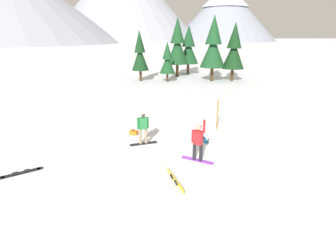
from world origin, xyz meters
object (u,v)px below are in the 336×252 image
Objects in this scene: loose_snowboard_near_right at (174,179)px; pine_tree_slender at (140,54)px; pine_tree_twin at (177,45)px; pine_tree_leaning at (188,48)px; loose_snowboard_near_left at (21,173)px; pine_tree_broad at (213,46)px; pine_tree_tall at (234,50)px; pine_tree_short at (167,60)px; loose_snowboard_far_spare at (202,137)px; snowboarder_foreground at (198,141)px; snowboarder_midground at (143,128)px; backpack_orange at (134,132)px; trail_marker_pole at (217,115)px.

loose_snowboard_near_right is 0.30× the size of pine_tree_slender.
pine_tree_twin reaches higher than pine_tree_leaning.
pine_tree_broad reaches higher than loose_snowboard_near_left.
pine_tree_tall is 8.18m from pine_tree_short.
loose_snowboard_far_spare is (8.23, 3.87, -0.00)m from loose_snowboard_near_left.
pine_tree_short is (-1.58, 18.85, 2.56)m from loose_snowboard_far_spare.
loose_snowboard_near_left is 23.81m from pine_tree_short.
pine_tree_short reaches higher than snowboarder_foreground.
snowboarder_midground is at bearing -85.42° from pine_tree_slender.
pine_tree_short is (2.37, 18.27, 2.45)m from backpack_orange.
pine_tree_tall is at bearing -0.40° from pine_tree_broad.
trail_marker_pole is (2.89, 6.18, 0.78)m from loose_snowboard_near_right.
pine_tree_leaning is (1.74, 2.55, -0.50)m from pine_tree_twin.
trail_marker_pole reaches higher than loose_snowboard_far_spare.
snowboarder_midground is 0.37× the size of pine_tree_short.
loose_snowboard_far_spare is 19.09m from pine_tree_short.
loose_snowboard_near_left is at bearing -98.10° from pine_tree_slender.
pine_tree_tall reaches higher than snowboarder_foreground.
trail_marker_pole is 0.27× the size of pine_tree_leaning.
backpack_orange is 0.12× the size of pine_tree_short.
pine_tree_short reaches higher than loose_snowboard_near_left.
pine_tree_slender is at bearing 100.75° from snowboarder_foreground.
snowboarder_midground is at bearing 110.33° from loose_snowboard_near_right.
pine_tree_leaning is at bearing 71.58° from loose_snowboard_near_left.
pine_tree_tall reaches higher than pine_tree_short.
pine_tree_short is at bearing -108.81° from pine_tree_twin.
trail_marker_pole is at bearing -71.67° from pine_tree_slender.
snowboarder_midground is at bearing -97.51° from pine_tree_twin.
loose_snowboard_near_right is (6.41, -0.91, 0.12)m from loose_snowboard_near_left.
backpack_orange is 0.08× the size of pine_tree_tall.
pine_tree_leaning is (2.28, 28.53, 2.77)m from snowboarder_foreground.
snowboarder_foreground is 22.78m from pine_tree_broad.
snowboarder_midground is 0.25× the size of pine_tree_tall.
trail_marker_pole is (1.75, 4.26, -0.02)m from snowboarder_foreground.
pine_tree_slender reaches higher than loose_snowboard_near_right.
pine_tree_broad reaches higher than trail_marker_pole.
loose_snowboard_near_right is 24.65m from pine_tree_slender.
pine_tree_twin is at bearing 80.38° from backpack_orange.
pine_tree_leaning is 0.98× the size of pine_tree_tall.
pine_tree_short is at bearing -176.34° from pine_tree_broad.
loose_snowboard_near_right is 23.76m from pine_tree_short.
snowboarder_foreground is 1.27× the size of loose_snowboard_near_left.
pine_tree_slender reaches higher than backpack_orange.
loose_snowboard_near_left is 0.20× the size of pine_tree_twin.
trail_marker_pole is 18.34m from pine_tree_broad.
loose_snowboard_near_right is 0.27× the size of pine_tree_leaning.
loose_snowboard_far_spare is at bearing -127.57° from trail_marker_pole.
pine_tree_leaning is at bearing 77.50° from backpack_orange.
pine_tree_tall reaches higher than pine_tree_slender.
pine_tree_broad is (4.64, 22.07, 3.28)m from snowboarder_foreground.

